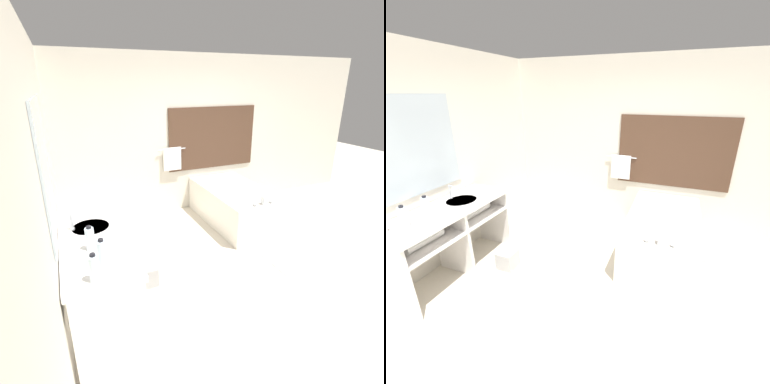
# 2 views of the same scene
# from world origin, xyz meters

# --- Properties ---
(ground_plane) EXTENTS (16.00, 16.00, 0.00)m
(ground_plane) POSITION_xyz_m (0.00, 0.00, 0.00)
(ground_plane) COLOR beige
(ground_plane) RESTS_ON ground
(wall_back_with_blinds) EXTENTS (7.40, 0.13, 2.70)m
(wall_back_with_blinds) POSITION_xyz_m (0.02, 2.23, 1.35)
(wall_back_with_blinds) COLOR silver
(wall_back_with_blinds) RESTS_ON ground_plane
(wall_left_with_mirror) EXTENTS (0.08, 7.40, 2.70)m
(wall_left_with_mirror) POSITION_xyz_m (-2.23, -0.00, 1.35)
(wall_left_with_mirror) COLOR silver
(wall_left_with_mirror) RESTS_ON ground_plane
(vanity_counter) EXTENTS (0.60, 1.57, 0.90)m
(vanity_counter) POSITION_xyz_m (-1.88, -0.00, 0.66)
(vanity_counter) COLOR white
(vanity_counter) RESTS_ON ground_plane
(sink_faucet) EXTENTS (0.09, 0.04, 0.18)m
(sink_faucet) POSITION_xyz_m (-2.05, 0.20, 0.98)
(sink_faucet) COLOR silver
(sink_faucet) RESTS_ON vanity_counter
(bathtub) EXTENTS (0.94, 1.71, 0.71)m
(bathtub) POSITION_xyz_m (0.51, 1.34, 0.32)
(bathtub) COLOR silver
(bathtub) RESTS_ON ground_plane
(water_bottle_1) EXTENTS (0.08, 0.08, 0.23)m
(water_bottle_1) POSITION_xyz_m (-1.95, -0.71, 1.01)
(water_bottle_1) COLOR silver
(water_bottle_1) RESTS_ON vanity_counter
(water_bottle_2) EXTENTS (0.08, 0.08, 0.24)m
(water_bottle_2) POSITION_xyz_m (-1.87, -0.54, 1.01)
(water_bottle_2) COLOR silver
(water_bottle_2) RESTS_ON vanity_counter
(water_bottle_3) EXTENTS (0.08, 0.08, 0.22)m
(water_bottle_3) POSITION_xyz_m (-1.93, -0.24, 1.00)
(water_bottle_3) COLOR silver
(water_bottle_3) RESTS_ON vanity_counter
(waste_bin) EXTENTS (0.23, 0.23, 0.23)m
(waste_bin) POSITION_xyz_m (-1.33, 0.27, 0.12)
(waste_bin) COLOR #B2B2B2
(waste_bin) RESTS_ON ground_plane
(bath_mat) EXTENTS (0.45, 0.75, 0.02)m
(bath_mat) POSITION_xyz_m (0.49, 0.04, 0.01)
(bath_mat) COLOR white
(bath_mat) RESTS_ON ground_plane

